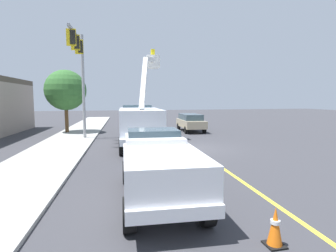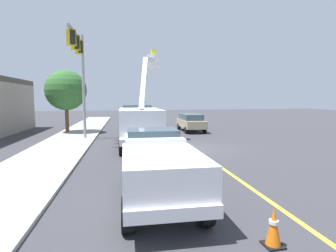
{
  "view_description": "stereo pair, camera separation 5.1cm",
  "coord_description": "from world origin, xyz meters",
  "px_view_note": "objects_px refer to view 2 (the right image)",
  "views": [
    {
      "loc": [
        -15.76,
        5.43,
        3.13
      ],
      "look_at": [
        0.8,
        1.53,
        1.4
      ],
      "focal_mm": 28.29,
      "sensor_mm": 36.0,
      "label": 1
    },
    {
      "loc": [
        -15.77,
        5.38,
        3.13
      ],
      "look_at": [
        0.8,
        1.53,
        1.4
      ],
      "focal_mm": 28.29,
      "sensor_mm": 36.0,
      "label": 2
    }
  ],
  "objects_px": {
    "utility_bucket_truck": "(139,122)",
    "traffic_cone_leading": "(274,227)",
    "passing_minivan": "(191,121)",
    "traffic_cone_mid_front": "(185,152)",
    "service_pickup_truck": "(158,165)",
    "traffic_cone_mid_rear": "(160,133)",
    "traffic_signal_mast": "(80,63)"
  },
  "relations": [
    {
      "from": "utility_bucket_truck",
      "to": "traffic_signal_mast",
      "type": "distance_m",
      "value": 6.12
    },
    {
      "from": "traffic_cone_leading",
      "to": "traffic_cone_mid_rear",
      "type": "xyz_separation_m",
      "value": [
        16.49,
        -0.84,
        -0.06
      ]
    },
    {
      "from": "traffic_cone_leading",
      "to": "traffic_cone_mid_front",
      "type": "distance_m",
      "value": 8.16
    },
    {
      "from": "traffic_cone_mid_front",
      "to": "passing_minivan",
      "type": "bearing_deg",
      "value": -19.47
    },
    {
      "from": "traffic_cone_leading",
      "to": "traffic_cone_mid_rear",
      "type": "relative_size",
      "value": 1.15
    },
    {
      "from": "traffic_cone_mid_front",
      "to": "service_pickup_truck",
      "type": "bearing_deg",
      "value": 154.74
    },
    {
      "from": "service_pickup_truck",
      "to": "traffic_cone_mid_rear",
      "type": "height_order",
      "value": "service_pickup_truck"
    },
    {
      "from": "utility_bucket_truck",
      "to": "service_pickup_truck",
      "type": "distance_m",
      "value": 9.92
    },
    {
      "from": "utility_bucket_truck",
      "to": "traffic_signal_mast",
      "type": "xyz_separation_m",
      "value": [
        2.39,
        3.9,
        4.06
      ]
    },
    {
      "from": "passing_minivan",
      "to": "traffic_cone_leading",
      "type": "bearing_deg",
      "value": 166.93
    },
    {
      "from": "passing_minivan",
      "to": "traffic_cone_mid_front",
      "type": "relative_size",
      "value": 5.73
    },
    {
      "from": "passing_minivan",
      "to": "traffic_signal_mast",
      "type": "height_order",
      "value": "traffic_signal_mast"
    },
    {
      "from": "service_pickup_truck",
      "to": "traffic_cone_mid_front",
      "type": "distance_m",
      "value": 5.65
    },
    {
      "from": "utility_bucket_truck",
      "to": "traffic_cone_mid_rear",
      "type": "relative_size",
      "value": 11.14
    },
    {
      "from": "service_pickup_truck",
      "to": "traffic_cone_leading",
      "type": "distance_m",
      "value": 3.68
    },
    {
      "from": "service_pickup_truck",
      "to": "traffic_cone_mid_rear",
      "type": "bearing_deg",
      "value": -11.62
    },
    {
      "from": "service_pickup_truck",
      "to": "passing_minivan",
      "type": "height_order",
      "value": "service_pickup_truck"
    },
    {
      "from": "service_pickup_truck",
      "to": "traffic_signal_mast",
      "type": "xyz_separation_m",
      "value": [
        12.27,
        3.26,
        4.55
      ]
    },
    {
      "from": "traffic_cone_mid_rear",
      "to": "traffic_signal_mast",
      "type": "relative_size",
      "value": 0.09
    },
    {
      "from": "passing_minivan",
      "to": "traffic_signal_mast",
      "type": "relative_size",
      "value": 0.61
    },
    {
      "from": "traffic_signal_mast",
      "to": "service_pickup_truck",
      "type": "bearing_deg",
      "value": -165.12
    },
    {
      "from": "traffic_cone_mid_front",
      "to": "traffic_cone_mid_rear",
      "type": "height_order",
      "value": "traffic_cone_mid_front"
    },
    {
      "from": "service_pickup_truck",
      "to": "traffic_cone_leading",
      "type": "xyz_separation_m",
      "value": [
        -3.07,
        -1.91,
        -0.69
      ]
    },
    {
      "from": "traffic_cone_mid_front",
      "to": "traffic_cone_mid_rear",
      "type": "distance_m",
      "value": 8.35
    },
    {
      "from": "service_pickup_truck",
      "to": "traffic_signal_mast",
      "type": "distance_m",
      "value": 13.49
    },
    {
      "from": "traffic_cone_mid_rear",
      "to": "traffic_cone_leading",
      "type": "bearing_deg",
      "value": 177.07
    },
    {
      "from": "utility_bucket_truck",
      "to": "traffic_cone_leading",
      "type": "height_order",
      "value": "utility_bucket_truck"
    },
    {
      "from": "service_pickup_truck",
      "to": "traffic_cone_mid_front",
      "type": "bearing_deg",
      "value": -25.26
    },
    {
      "from": "traffic_cone_mid_front",
      "to": "traffic_cone_mid_rear",
      "type": "bearing_deg",
      "value": -2.5
    },
    {
      "from": "service_pickup_truck",
      "to": "traffic_signal_mast",
      "type": "bearing_deg",
      "value": 14.88
    },
    {
      "from": "traffic_cone_mid_rear",
      "to": "service_pickup_truck",
      "type": "bearing_deg",
      "value": 168.38
    },
    {
      "from": "traffic_cone_leading",
      "to": "traffic_cone_mid_front",
      "type": "xyz_separation_m",
      "value": [
        8.14,
        -0.48,
        -0.0
      ]
    }
  ]
}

